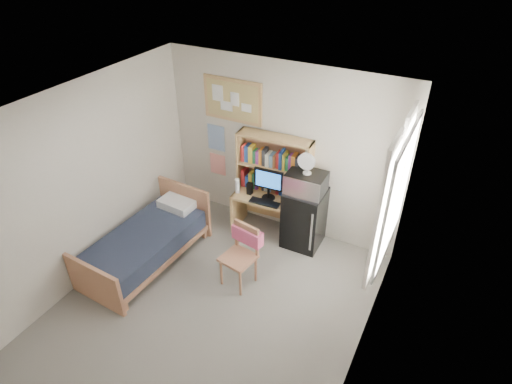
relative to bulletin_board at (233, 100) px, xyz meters
The scene contains 25 objects.
floor 2.95m from the bulletin_board, 69.48° to the right, with size 3.60×4.20×0.02m, color gray.
ceiling 2.33m from the bulletin_board, 69.48° to the right, with size 3.60×4.20×0.02m, color white.
wall_back 1.00m from the bulletin_board, ahead, with size 3.60×0.04×2.60m, color beige.
wall_left 2.40m from the bulletin_board, 116.08° to the right, with size 0.04×4.20×2.60m, color beige.
wall_right 3.37m from the bulletin_board, 38.93° to the right, with size 0.04×4.20×2.60m, color beige.
window_unit 2.70m from the bulletin_board, 19.26° to the right, with size 0.10×1.40×1.70m, color white.
curtain_left 2.83m from the bulletin_board, 27.19° to the right, with size 0.04×0.55×1.70m, color silver.
curtain_right 2.57m from the bulletin_board, 10.96° to the right, with size 0.04×0.55×1.70m, color silver.
bulletin_board is the anchor object (origin of this frame).
poster_wave 0.74m from the bulletin_board, behind, with size 0.30×0.01×0.42m, color #2A5EA9.
poster_japan 1.18m from the bulletin_board, behind, with size 0.28×0.01×0.36m, color #EE392A.
desk 1.78m from the bulletin_board, 20.60° to the right, with size 1.07×0.53×0.67m, color tan.
desk_chair 2.24m from the bulletin_board, 59.02° to the right, with size 0.44×0.44×0.88m, color tan.
mini_fridge 1.98m from the bulletin_board, 11.75° to the right, with size 0.54×0.54×0.91m, color black.
bed 2.42m from the bulletin_board, 106.63° to the right, with size 0.88×1.76×0.49m, color #1C2232.
hutch 1.10m from the bulletin_board, 10.21° to the right, with size 1.10×0.28×0.90m, color tan.
monitor 1.32m from the bulletin_board, 24.37° to the right, with size 0.43×0.03×0.46m, color black.
keyboard 1.54m from the bulletin_board, 32.19° to the right, with size 0.45×0.14×0.02m, color black.
speaker_left 1.30m from the bulletin_board, 38.29° to the right, with size 0.08×0.08×0.18m, color black.
speaker_right 1.61m from the bulletin_board, 17.06° to the right, with size 0.07×0.07×0.17m, color black.
water_bottle 1.24m from the bulletin_board, 55.69° to the right, with size 0.07×0.07×0.23m, color white.
hoodie 1.98m from the bulletin_board, 54.14° to the right, with size 0.44×0.13×0.21m, color #ED5A88.
microwave 1.59m from the bulletin_board, 12.59° to the right, with size 0.53×0.40×0.30m, color silver.
desk_fan 1.45m from the bulletin_board, 12.59° to the right, with size 0.24×0.24×0.30m, color white.
pillow 1.72m from the bulletin_board, 116.39° to the right, with size 0.51×0.36×0.12m, color white.
Camera 1 is at (2.21, -2.93, 4.20)m, focal length 30.00 mm.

